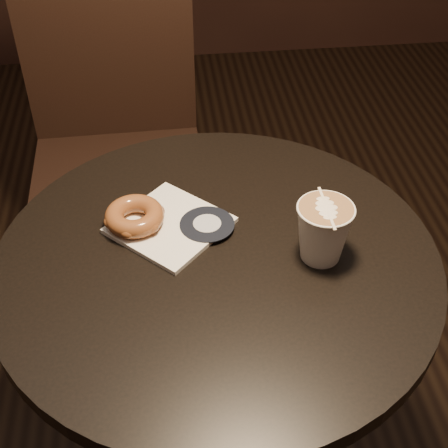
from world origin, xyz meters
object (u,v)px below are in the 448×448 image
Objects in this scene: chair at (114,115)px; pastry_bag at (170,225)px; cafe_table at (218,335)px; doughnut at (134,216)px; latte_cup at (323,232)px.

chair is 6.74× the size of pastry_bag.
cafe_table is 0.71m from chair.
latte_cup is at bearing -19.56° from doughnut.
latte_cup is at bearing -68.45° from pastry_bag.
doughnut reaches higher than cafe_table.
chair is 0.63m from doughnut.
doughnut is (-0.13, 0.08, 0.22)m from cafe_table.
chair is at bearing 54.99° from pastry_bag.
doughnut is (0.06, -0.61, 0.17)m from chair.
chair reaches higher than cafe_table.
doughnut is 1.00× the size of latte_cup.
pastry_bag is at bearing -6.85° from doughnut.
chair is at bearing 105.37° from cafe_table.
latte_cup is (0.29, -0.10, 0.02)m from doughnut.
cafe_table is at bearing -75.94° from chair.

